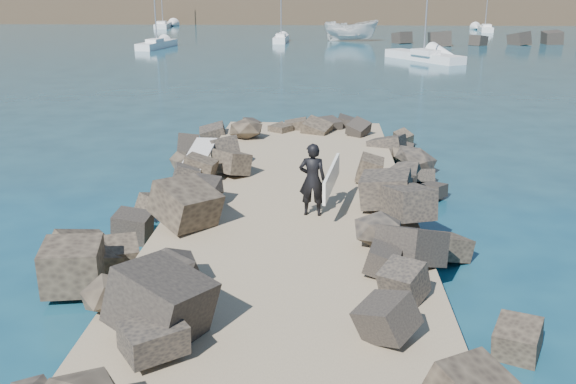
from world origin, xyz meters
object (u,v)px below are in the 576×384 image
at_px(surfboard_resting, 197,162).
at_px(boat_imported, 351,31).
at_px(surfer_with_board, 315,179).
at_px(sailboat_a, 157,45).

relative_size(surfboard_resting, boat_imported, 0.43).
xyz_separation_m(surfboard_resting, boat_imported, (6.52, 56.06, 0.12)).
height_order(surfboard_resting, boat_imported, boat_imported).
bearing_deg(boat_imported, surfer_with_board, -173.40).
relative_size(boat_imported, sailboat_a, 0.72).
relative_size(surfboard_resting, sailboat_a, 0.31).
height_order(boat_imported, sailboat_a, sailboat_a).
bearing_deg(sailboat_a, boat_imported, 26.15).
relative_size(surfer_with_board, sailboat_a, 0.26).
bearing_deg(surfer_with_board, surfboard_resting, 138.52).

